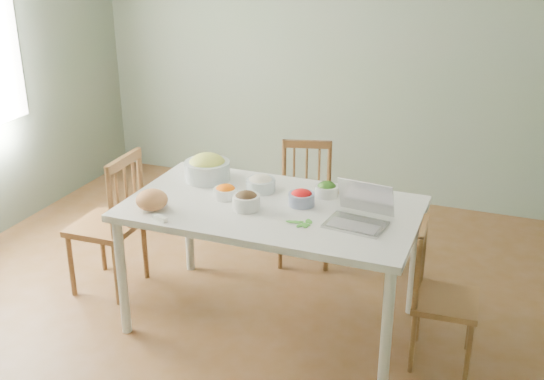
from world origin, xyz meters
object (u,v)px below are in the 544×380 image
at_px(chair_far, 305,205).
at_px(bread_boule, 152,200).
at_px(chair_right, 446,297).
at_px(chair_left, 105,222).
at_px(bowl_squash, 207,167).
at_px(dining_table, 272,265).
at_px(laptop, 356,208).

bearing_deg(chair_far, bread_boule, -130.58).
bearing_deg(chair_right, chair_left, 85.65).
bearing_deg(chair_far, bowl_squash, -141.61).
xyz_separation_m(dining_table, chair_far, (-0.08, 0.89, 0.04)).
relative_size(chair_far, bowl_squash, 3.01).
bearing_deg(bowl_squash, laptop, -17.25).
distance_m(dining_table, chair_left, 1.24).
relative_size(dining_table, bowl_squash, 5.87).
xyz_separation_m(chair_right, bread_boule, (-1.72, -0.29, 0.46)).
relative_size(dining_table, laptop, 5.33).
distance_m(dining_table, chair_far, 0.89).
bearing_deg(chair_left, dining_table, 87.93).
distance_m(chair_far, laptop, 1.26).
distance_m(dining_table, bowl_squash, 0.78).
xyz_separation_m(dining_table, laptop, (0.54, -0.10, 0.52)).
height_order(chair_right, bread_boule, bread_boule).
bearing_deg(bread_boule, dining_table, 26.00).
bearing_deg(bread_boule, chair_right, 9.71).
height_order(dining_table, bowl_squash, bowl_squash).
xyz_separation_m(dining_table, bowl_squash, (-0.55, 0.24, 0.50)).
relative_size(bread_boule, laptop, 0.58).
height_order(dining_table, chair_far, chair_far).
bearing_deg(bread_boule, laptop, 10.30).
distance_m(chair_right, laptop, 0.74).
bearing_deg(dining_table, chair_right, -1.07).
bearing_deg(dining_table, chair_left, 179.57).
height_order(bowl_squash, laptop, laptop).
distance_m(chair_left, laptop, 1.83).
bearing_deg(chair_far, laptop, -73.17).
xyz_separation_m(chair_far, bread_boule, (-0.56, -1.20, 0.44)).
bearing_deg(bowl_squash, dining_table, -23.68).
distance_m(chair_far, bread_boule, 1.40).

